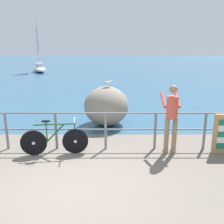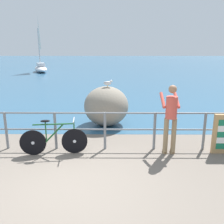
{
  "view_description": "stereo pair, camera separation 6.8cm",
  "coord_description": "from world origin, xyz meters",
  "px_view_note": "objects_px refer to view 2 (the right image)",
  "views": [
    {
      "loc": [
        0.83,
        -4.17,
        2.62
      ],
      "look_at": [
        0.85,
        2.3,
        0.92
      ],
      "focal_mm": 38.6,
      "sensor_mm": 36.0,
      "label": 1
    },
    {
      "loc": [
        0.9,
        -4.17,
        2.62
      ],
      "look_at": [
        0.85,
        2.3,
        0.92
      ],
      "focal_mm": 38.6,
      "sensor_mm": 36.0,
      "label": 2
    }
  ],
  "objects_px": {
    "bicycle": "(54,140)",
    "breakwater_boulder_main": "(106,106)",
    "seagull": "(108,83)",
    "person_at_railing": "(171,116)",
    "sailboat": "(41,66)"
  },
  "relations": [
    {
      "from": "person_at_railing",
      "to": "breakwater_boulder_main",
      "type": "relative_size",
      "value": 1.07
    },
    {
      "from": "seagull",
      "to": "sailboat",
      "type": "relative_size",
      "value": 0.06
    },
    {
      "from": "bicycle",
      "to": "breakwater_boulder_main",
      "type": "height_order",
      "value": "breakwater_boulder_main"
    },
    {
      "from": "bicycle",
      "to": "seagull",
      "type": "height_order",
      "value": "seagull"
    },
    {
      "from": "bicycle",
      "to": "seagull",
      "type": "distance_m",
      "value": 2.96
    },
    {
      "from": "bicycle",
      "to": "sailboat",
      "type": "relative_size",
      "value": 0.27
    },
    {
      "from": "sailboat",
      "to": "breakwater_boulder_main",
      "type": "bearing_deg",
      "value": 178.83
    },
    {
      "from": "breakwater_boulder_main",
      "to": "person_at_railing",
      "type": "bearing_deg",
      "value": -55.02
    },
    {
      "from": "breakwater_boulder_main",
      "to": "seagull",
      "type": "bearing_deg",
      "value": -53.45
    },
    {
      "from": "bicycle",
      "to": "sailboat",
      "type": "height_order",
      "value": "sailboat"
    },
    {
      "from": "person_at_railing",
      "to": "sailboat",
      "type": "bearing_deg",
      "value": 23.58
    },
    {
      "from": "person_at_railing",
      "to": "seagull",
      "type": "distance_m",
      "value": 2.9
    },
    {
      "from": "person_at_railing",
      "to": "sailboat",
      "type": "relative_size",
      "value": 0.29
    },
    {
      "from": "bicycle",
      "to": "person_at_railing",
      "type": "xyz_separation_m",
      "value": [
        2.94,
        0.07,
        0.6
      ]
    },
    {
      "from": "breakwater_boulder_main",
      "to": "seagull",
      "type": "distance_m",
      "value": 0.83
    }
  ]
}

